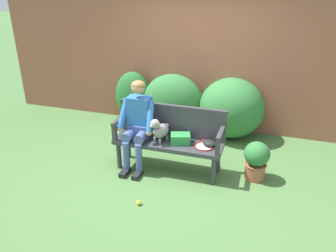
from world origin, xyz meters
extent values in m
plane|color=#4C753D|center=(0.00, 0.00, 0.00)|extent=(40.00, 40.00, 0.00)
cube|color=#9E5642|center=(0.00, 1.89, 1.20)|extent=(8.00, 0.30, 2.39)
ellipsoid|color=#337538|center=(0.72, 1.48, 0.54)|extent=(1.16, 1.04, 1.09)
ellipsoid|color=#286B2D|center=(-1.22, 1.57, 0.51)|extent=(0.73, 0.48, 1.03)
ellipsoid|color=#337538|center=(-0.38, 1.48, 0.53)|extent=(1.14, 0.72, 1.07)
cube|color=#38383D|center=(0.00, 0.00, 0.45)|extent=(1.61, 0.47, 0.06)
cylinder|color=#38383D|center=(-0.73, -0.18, 0.21)|extent=(0.07, 0.07, 0.42)
cylinder|color=#38383D|center=(0.73, -0.18, 0.21)|extent=(0.07, 0.07, 0.42)
cylinder|color=#38383D|center=(-0.73, 0.18, 0.21)|extent=(0.07, 0.07, 0.42)
cylinder|color=#38383D|center=(0.73, 0.18, 0.21)|extent=(0.07, 0.07, 0.42)
cube|color=#38383D|center=(0.00, 0.21, 0.71)|extent=(1.61, 0.05, 0.46)
cube|color=#38383D|center=(0.00, 0.21, 0.96)|extent=(1.65, 0.06, 0.04)
cube|color=#38383D|center=(-0.77, -0.20, 0.60)|extent=(0.06, 0.06, 0.24)
cube|color=#38383D|center=(-0.77, 0.00, 0.74)|extent=(0.06, 0.47, 0.04)
cube|color=#38383D|center=(0.77, -0.20, 0.60)|extent=(0.06, 0.06, 0.24)
cube|color=#38383D|center=(0.77, 0.00, 0.74)|extent=(0.06, 0.47, 0.04)
cube|color=black|center=(-0.57, -0.34, 0.04)|extent=(0.10, 0.24, 0.07)
cylinder|color=#475B93|center=(-0.57, -0.26, 0.28)|extent=(0.10, 0.10, 0.43)
cylinder|color=#475B93|center=(-0.57, -0.10, 0.56)|extent=(0.15, 0.31, 0.15)
cube|color=black|center=(-0.37, -0.34, 0.04)|extent=(0.10, 0.24, 0.07)
cylinder|color=#475B93|center=(-0.37, -0.26, 0.28)|extent=(0.10, 0.10, 0.43)
cylinder|color=#475B93|center=(-0.37, -0.10, 0.56)|extent=(0.15, 0.31, 0.15)
cube|color=#475B93|center=(-0.47, 0.05, 0.58)|extent=(0.32, 0.24, 0.20)
cube|color=#2D6BB2|center=(-0.47, 0.07, 0.84)|extent=(0.34, 0.22, 0.52)
cylinder|color=#2D6BB2|center=(-0.68, -0.04, 0.86)|extent=(0.14, 0.32, 0.44)
sphere|color=tan|center=(-0.70, -0.16, 0.66)|extent=(0.09, 0.09, 0.09)
cylinder|color=#2D6BB2|center=(-0.26, -0.04, 0.86)|extent=(0.14, 0.32, 0.44)
sphere|color=tan|center=(-0.24, -0.16, 0.66)|extent=(0.09, 0.09, 0.09)
sphere|color=tan|center=(-0.47, 0.05, 1.25)|extent=(0.20, 0.20, 0.20)
ellipsoid|color=olive|center=(-0.47, 0.06, 1.28)|extent=(0.21, 0.21, 0.14)
cylinder|color=gray|center=(-0.18, -0.06, 0.51)|extent=(0.04, 0.04, 0.07)
cylinder|color=gray|center=(-0.09, -0.10, 0.51)|extent=(0.04, 0.04, 0.07)
cylinder|color=gray|center=(-0.12, 0.09, 0.51)|extent=(0.04, 0.04, 0.07)
cylinder|color=gray|center=(-0.03, 0.05, 0.51)|extent=(0.04, 0.04, 0.07)
ellipsoid|color=gray|center=(-0.11, -0.01, 0.64)|extent=(0.27, 0.32, 0.22)
sphere|color=gray|center=(-0.14, -0.10, 0.66)|extent=(0.13, 0.13, 0.13)
sphere|color=gray|center=(-0.15, -0.12, 0.79)|extent=(0.14, 0.14, 0.14)
ellipsoid|color=gray|center=(-0.18, -0.18, 0.78)|extent=(0.08, 0.10, 0.05)
ellipsoid|color=gray|center=(-0.20, -0.09, 0.78)|extent=(0.05, 0.05, 0.10)
ellipsoid|color=gray|center=(-0.10, -0.14, 0.78)|extent=(0.05, 0.05, 0.10)
sphere|color=gray|center=(-0.06, 0.11, 0.69)|extent=(0.06, 0.06, 0.06)
torus|color=red|center=(0.55, 0.00, 0.49)|extent=(0.37, 0.37, 0.02)
cylinder|color=silver|center=(0.55, 0.00, 0.48)|extent=(0.25, 0.25, 0.00)
cube|color=red|center=(0.50, 0.16, 0.49)|extent=(0.06, 0.08, 0.02)
cylinder|color=black|center=(0.45, 0.29, 0.49)|extent=(0.09, 0.22, 0.03)
ellipsoid|color=black|center=(0.61, 0.05, 0.52)|extent=(0.27, 0.26, 0.09)
cube|color=#2D8E42|center=(0.19, 0.01, 0.55)|extent=(0.33, 0.27, 0.14)
sphere|color=#CCDB33|center=(-0.09, -0.95, 0.03)|extent=(0.07, 0.07, 0.07)
cylinder|color=#A85B3D|center=(1.28, 0.16, 0.11)|extent=(0.29, 0.29, 0.23)
torus|color=#A85B3D|center=(1.28, 0.16, 0.23)|extent=(0.31, 0.31, 0.02)
ellipsoid|color=#337538|center=(1.28, 0.16, 0.40)|extent=(0.37, 0.37, 0.35)
camera|label=1|loc=(1.36, -4.24, 2.73)|focal=36.13mm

